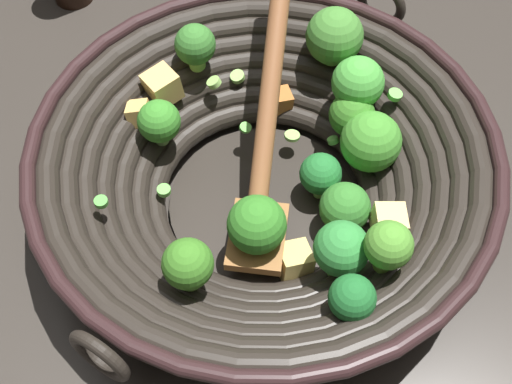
% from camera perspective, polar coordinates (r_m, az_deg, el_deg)
% --- Properties ---
extents(ground_plane, '(4.00, 4.00, 0.00)m').
position_cam_1_polar(ground_plane, '(0.69, 0.60, -1.25)').
color(ground_plane, '#332D28').
extents(wok, '(0.43, 0.42, 0.21)m').
position_cam_1_polar(wok, '(0.64, 0.91, 1.84)').
color(wok, black).
rests_on(wok, ground).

